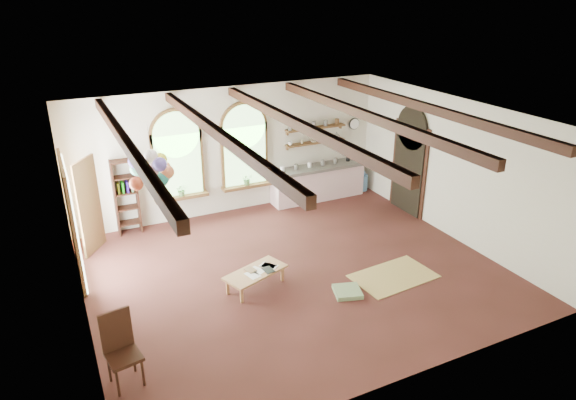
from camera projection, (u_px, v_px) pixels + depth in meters
floor at (295, 271)px, 10.52m from camera, size 8.00×8.00×0.00m
ceiling_beams at (295, 123)px, 9.32m from camera, size 6.20×6.80×0.18m
window_left at (178, 158)px, 12.17m from camera, size 1.30×0.28×2.20m
window_right at (245, 149)px, 12.85m from camera, size 1.30×0.28×2.20m
left_doorway at (72, 222)px, 9.98m from camera, size 0.10×1.90×2.50m
right_doorway at (408, 170)px, 12.93m from camera, size 0.10×1.30×2.40m
kitchen_counter at (318, 182)px, 13.92m from camera, size 2.68×0.62×0.94m
wall_shelf_lower at (315, 142)px, 13.65m from camera, size 1.70×0.24×0.04m
wall_shelf_upper at (316, 128)px, 13.50m from camera, size 1.70×0.24×0.04m
wall_clock at (354, 124)px, 14.08m from camera, size 0.32×0.04×0.32m
bookshelf at (126, 197)px, 11.84m from camera, size 0.53×0.32×1.80m
coffee_table at (255, 273)px, 9.84m from camera, size 1.35×0.95×0.35m
side_chair at (125, 364)px, 7.45m from camera, size 0.53×0.53×1.15m
floor_mat at (393, 276)px, 10.32m from camera, size 1.72×1.14×0.02m
floor_cushion at (347, 292)px, 9.74m from camera, size 0.62×0.62×0.09m
water_jug_a at (362, 182)px, 14.59m from camera, size 0.31×0.31×0.59m
water_jug_b at (349, 185)px, 14.42m from camera, size 0.27×0.27×0.52m
balloon_cluster at (152, 170)px, 9.27m from camera, size 0.83×0.89×1.16m
table_book at (247, 271)px, 9.81m from camera, size 0.23×0.28×0.02m
tablet at (268, 270)px, 9.86m from camera, size 0.20×0.27×0.01m
potted_plant_left at (182, 190)px, 12.38m from camera, size 0.27×0.23×0.30m
potted_plant_right at (247, 179)px, 13.07m from camera, size 0.27×0.23×0.30m
shelf_cup_a at (290, 143)px, 13.32m from camera, size 0.12×0.10×0.10m
shelf_cup_b at (302, 142)px, 13.46m from camera, size 0.10×0.10×0.09m
shelf_bowl_a at (314, 141)px, 13.61m from camera, size 0.22×0.22×0.05m
shelf_bowl_b at (325, 139)px, 13.75m from camera, size 0.20×0.20×0.06m
shelf_vase at (336, 135)px, 13.87m from camera, size 0.18×0.18×0.19m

